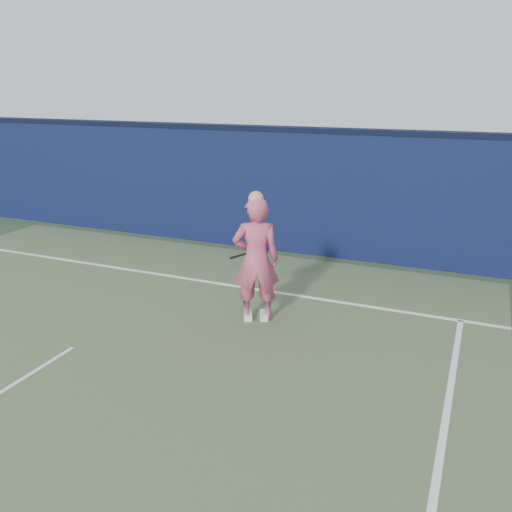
% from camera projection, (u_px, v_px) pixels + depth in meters
% --- Properties ---
extents(ground, '(80.00, 80.00, 0.00)m').
position_uv_depth(ground, '(15.00, 385.00, 6.46)').
color(ground, '#32462B').
rests_on(ground, ground).
extents(backstop_wall, '(24.00, 0.40, 2.50)m').
position_uv_depth(backstop_wall, '(240.00, 189.00, 11.78)').
color(backstop_wall, '#0D1739').
rests_on(backstop_wall, ground).
extents(wall_cap, '(24.00, 0.42, 0.10)m').
position_uv_depth(wall_cap, '(240.00, 127.00, 11.39)').
color(wall_cap, black).
rests_on(wall_cap, backstop_wall).
extents(player, '(0.82, 0.70, 1.97)m').
position_uv_depth(player, '(256.00, 259.00, 7.99)').
color(player, '#CE5071').
rests_on(player, ground).
extents(racket, '(0.55, 0.34, 0.33)m').
position_uv_depth(racket, '(256.00, 251.00, 8.42)').
color(racket, black).
rests_on(racket, ground).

